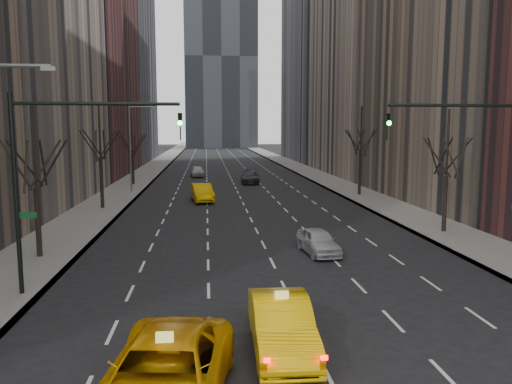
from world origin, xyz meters
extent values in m
cube|color=slate|center=(-12.25, 70.00, 0.07)|extent=(4.50, 320.00, 0.15)
cube|color=slate|center=(12.25, 70.00, 0.07)|extent=(4.50, 320.00, 0.15)
cube|color=brown|center=(-21.50, 66.00, 22.00)|extent=(14.00, 28.00, 44.00)
cube|color=slate|center=(-21.50, 96.00, 30.00)|extent=(14.00, 30.00, 60.00)
cube|color=#B8A48D|center=(21.50, 64.00, 25.00)|extent=(14.00, 28.00, 50.00)
cube|color=slate|center=(21.50, 95.00, 29.00)|extent=(14.00, 30.00, 58.00)
cylinder|color=black|center=(-12.00, 18.00, 1.93)|extent=(0.28, 0.28, 3.57)
cylinder|color=black|center=(-12.00, 18.00, 5.84)|extent=(0.16, 0.16, 4.25)
cylinder|color=black|center=(-11.85, 18.85, 4.95)|extent=(0.42, 1.80, 2.52)
cylinder|color=black|center=(-11.19, 18.29, 4.95)|extent=(1.74, 0.72, 2.52)
cylinder|color=black|center=(-11.34, 17.45, 4.95)|extent=(1.46, 1.25, 2.52)
cylinder|color=black|center=(-12.15, 17.15, 4.95)|extent=(0.42, 1.80, 2.52)
cylinder|color=black|center=(-12.81, 17.71, 4.95)|extent=(1.74, 0.72, 2.52)
cylinder|color=black|center=(-12.66, 18.55, 4.95)|extent=(1.46, 1.25, 2.52)
cylinder|color=black|center=(-12.00, 34.00, 2.15)|extent=(0.28, 0.28, 3.99)
cylinder|color=black|center=(-12.00, 34.00, 6.52)|extent=(0.16, 0.16, 4.75)
cylinder|color=black|center=(-11.85, 34.85, 5.37)|extent=(0.42, 1.80, 2.52)
cylinder|color=black|center=(-11.19, 34.29, 5.37)|extent=(1.74, 0.72, 2.52)
cylinder|color=black|center=(-11.34, 33.45, 5.37)|extent=(1.46, 1.25, 2.52)
cylinder|color=black|center=(-12.15, 33.15, 5.37)|extent=(0.42, 1.80, 2.52)
cylinder|color=black|center=(-12.81, 33.71, 5.37)|extent=(1.74, 0.72, 2.52)
cylinder|color=black|center=(-12.66, 34.55, 5.37)|extent=(1.46, 1.25, 2.52)
cylinder|color=black|center=(-12.00, 52.00, 1.83)|extent=(0.28, 0.28, 3.36)
cylinder|color=black|center=(-12.00, 52.00, 5.51)|extent=(0.16, 0.16, 4.00)
cylinder|color=black|center=(-11.85, 52.85, 4.74)|extent=(0.42, 1.80, 2.52)
cylinder|color=black|center=(-11.19, 52.29, 4.74)|extent=(1.74, 0.72, 2.52)
cylinder|color=black|center=(-11.34, 51.45, 4.74)|extent=(1.46, 1.25, 2.52)
cylinder|color=black|center=(-12.15, 51.15, 4.74)|extent=(0.42, 1.80, 2.52)
cylinder|color=black|center=(-12.81, 51.71, 4.74)|extent=(1.74, 0.72, 2.52)
cylinder|color=black|center=(-12.66, 52.55, 4.74)|extent=(1.46, 1.25, 2.52)
cylinder|color=black|center=(12.00, 22.00, 1.93)|extent=(0.28, 0.28, 3.57)
cylinder|color=black|center=(12.00, 22.00, 5.84)|extent=(0.16, 0.16, 4.25)
cylinder|color=black|center=(12.15, 22.85, 4.95)|extent=(0.42, 1.80, 2.52)
cylinder|color=black|center=(12.81, 22.29, 4.95)|extent=(1.74, 0.72, 2.52)
cylinder|color=black|center=(12.66, 21.45, 4.95)|extent=(1.46, 1.25, 2.52)
cylinder|color=black|center=(11.85, 21.15, 4.95)|extent=(0.42, 1.80, 2.52)
cylinder|color=black|center=(11.19, 21.71, 4.95)|extent=(1.74, 0.72, 2.52)
cylinder|color=black|center=(11.34, 22.55, 4.95)|extent=(1.46, 1.25, 2.52)
cylinder|color=black|center=(12.00, 40.00, 2.15)|extent=(0.28, 0.28, 3.99)
cylinder|color=black|center=(12.00, 40.00, 6.52)|extent=(0.16, 0.16, 4.75)
cylinder|color=black|center=(12.15, 40.85, 5.37)|extent=(0.42, 1.80, 2.52)
cylinder|color=black|center=(12.81, 40.29, 5.37)|extent=(1.74, 0.72, 2.52)
cylinder|color=black|center=(12.66, 39.45, 5.37)|extent=(1.46, 1.25, 2.52)
cylinder|color=black|center=(11.85, 39.15, 5.37)|extent=(0.42, 1.80, 2.52)
cylinder|color=black|center=(11.19, 39.71, 5.37)|extent=(1.74, 0.72, 2.52)
cylinder|color=black|center=(11.34, 40.55, 5.37)|extent=(1.46, 1.25, 2.52)
cylinder|color=black|center=(-10.80, 12.00, 4.15)|extent=(0.18, 0.18, 8.00)
cylinder|color=black|center=(-7.55, 12.00, 7.75)|extent=(6.50, 0.14, 0.14)
imported|color=black|center=(-4.30, 12.00, 6.85)|extent=(0.18, 0.22, 1.10)
sphere|color=#0CFF33|center=(-4.30, 11.82, 7.00)|extent=(0.20, 0.20, 0.20)
cube|color=#0C5926|center=(-10.40, 12.00, 3.35)|extent=(0.70, 0.04, 0.22)
cylinder|color=black|center=(7.55, 12.00, 7.75)|extent=(6.50, 0.14, 0.14)
imported|color=black|center=(4.30, 12.00, 6.85)|extent=(0.18, 0.22, 1.10)
sphere|color=#0CFF33|center=(4.30, 11.82, 7.00)|extent=(0.20, 0.20, 0.20)
cylinder|color=slate|center=(-9.90, 10.00, 8.95)|extent=(2.60, 0.14, 0.14)
cube|color=slate|center=(-8.70, 10.00, 8.85)|extent=(0.50, 0.22, 0.15)
cylinder|color=slate|center=(-11.20, 45.00, 4.65)|extent=(0.16, 0.16, 9.00)
cylinder|color=slate|center=(-9.90, 45.00, 8.95)|extent=(2.60, 0.14, 0.14)
cube|color=slate|center=(-8.70, 45.00, 8.85)|extent=(0.50, 0.22, 0.15)
imported|color=orange|center=(-4.34, 3.05, 0.88)|extent=(3.76, 6.67, 1.76)
imported|color=#FFC105|center=(-1.05, 6.06, 0.83)|extent=(1.85, 5.07, 1.66)
imported|color=#B0B3B9|center=(2.73, 17.68, 0.68)|extent=(2.05, 4.17, 1.37)
imported|color=#EFB405|center=(-3.72, 37.76, 0.82)|extent=(2.39, 5.16, 1.64)
imported|color=#2C2C31|center=(2.06, 52.62, 0.78)|extent=(2.44, 5.47, 1.56)
imported|color=#B8B8B8|center=(-4.55, 61.43, 0.76)|extent=(2.16, 4.58, 1.51)
camera|label=1|loc=(-3.27, -8.39, 6.82)|focal=35.00mm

